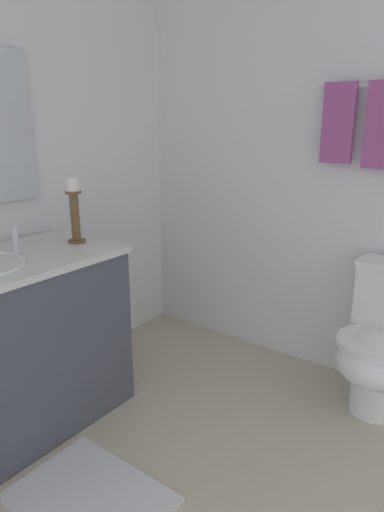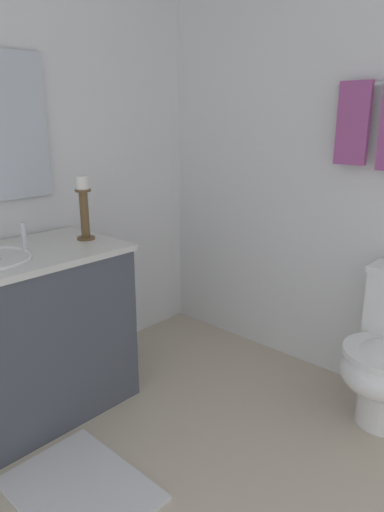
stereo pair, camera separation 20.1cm
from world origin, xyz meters
TOP-DOWN VIEW (x-y plane):
  - wall_back at (0.00, 1.39)m, footprint 2.73×0.04m
  - candle_holder_tall at (-1.02, 0.35)m, footprint 0.09×0.09m
  - towel_near_vanity at (-0.09, 1.31)m, footprint 0.16×0.03m
  - bath_mat at (-0.42, -0.16)m, footprint 0.60×0.44m

SIDE VIEW (x-z plane):
  - bath_mat at x=-0.42m, z-range 0.00..0.02m
  - candle_holder_tall at x=-1.02m, z-range 0.85..1.17m
  - wall_back at x=0.00m, z-range 0.00..2.45m
  - towel_near_vanity at x=-0.09m, z-range 1.21..1.61m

